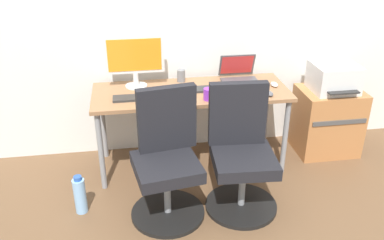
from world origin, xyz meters
name	(u,v)px	position (x,y,z in m)	size (l,w,h in m)	color
ground_plane	(191,163)	(0.00, 0.00, 0.00)	(5.28, 5.28, 0.00)	brown
back_wall	(184,7)	(0.00, 0.38, 1.30)	(4.40, 0.04, 2.60)	white
desk	(191,98)	(0.00, 0.00, 0.63)	(1.60, 0.60, 0.70)	#996B47
office_chair_left	(167,161)	(-0.27, -0.61, 0.42)	(0.54, 0.54, 0.94)	black
office_chair_right	(241,155)	(0.27, -0.61, 0.42)	(0.54, 0.54, 0.94)	black
side_cabinet	(327,121)	(1.27, 0.05, 0.30)	(0.54, 0.44, 0.60)	#B77542
printer	(334,78)	(1.27, 0.05, 0.72)	(0.38, 0.40, 0.24)	silver
water_bottle_on_floor	(80,195)	(-0.91, -0.53, 0.15)	(0.09, 0.09, 0.31)	#8CBFF2
desktop_monitor	(135,58)	(-0.44, 0.16, 0.95)	(0.48, 0.18, 0.43)	silver
open_laptop	(239,75)	(0.44, 0.15, 0.75)	(0.31, 0.30, 0.22)	#4C4C51
keyboard_by_monitor	(135,98)	(-0.46, -0.10, 0.71)	(0.34, 0.12, 0.02)	#2D2D2D
keyboard_by_laptop	(201,89)	(0.08, -0.01, 0.71)	(0.34, 0.12, 0.02)	#2D2D2D
mouse_by_monitor	(274,84)	(0.70, -0.02, 0.72)	(0.06, 0.10, 0.03)	silver
mouse_by_laptop	(269,93)	(0.60, -0.20, 0.72)	(0.06, 0.10, 0.03)	#515156
coffee_mug	(209,94)	(0.10, -0.21, 0.75)	(0.08, 0.08, 0.09)	purple
pen_cup	(181,76)	(-0.05, 0.22, 0.75)	(0.07, 0.07, 0.10)	slate
phone_near_monitor	(227,97)	(0.25, -0.20, 0.71)	(0.07, 0.14, 0.01)	black
phone_near_laptop	(241,94)	(0.38, -0.16, 0.71)	(0.07, 0.14, 0.01)	black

